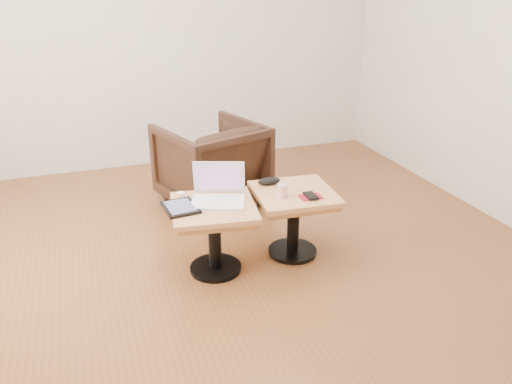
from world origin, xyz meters
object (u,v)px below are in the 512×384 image
object	(u,v)px
armchair	(211,164)
side_table_right	(294,207)
striped_cup	(282,191)
laptop	(218,194)
side_table_left	(214,222)

from	to	relation	value
armchair	side_table_right	bearing A→B (deg)	88.42
striped_cup	side_table_right	bearing A→B (deg)	29.49
laptop	striped_cup	world-z (taller)	laptop
side_table_left	striped_cup	bearing A→B (deg)	4.21
laptop	armchair	bearing A→B (deg)	98.23
side_table_right	laptop	size ratio (longest dim) A/B	1.39
side_table_left	side_table_right	bearing A→B (deg)	11.63
side_table_right	armchair	bearing A→B (deg)	111.40
side_table_left	side_table_right	world-z (taller)	same
striped_cup	armchair	distance (m)	1.13
side_table_right	striped_cup	xyz separation A→B (m)	(-0.12, -0.07, 0.16)
striped_cup	armchair	world-z (taller)	armchair
laptop	striped_cup	xyz separation A→B (m)	(0.41, -0.09, -0.00)
laptop	striped_cup	size ratio (longest dim) A/B	4.44
side_table_right	striped_cup	size ratio (longest dim) A/B	6.16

